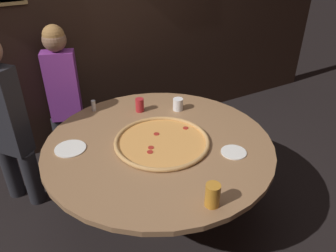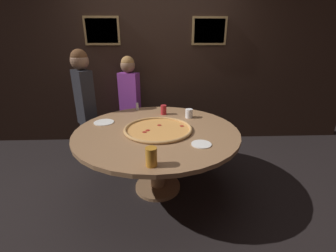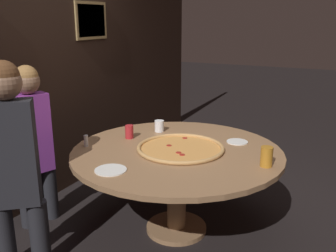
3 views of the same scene
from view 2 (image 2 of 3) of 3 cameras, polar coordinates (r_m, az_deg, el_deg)
ground_plane at (r=2.74m, az=-2.57°, el=-15.34°), size 24.00×24.00×0.00m
back_wall at (r=3.68m, az=-2.89°, el=16.02°), size 6.40×0.08×2.60m
dining_table at (r=2.43m, az=-2.81°, el=-3.40°), size 1.72×1.72×0.74m
giant_pizza at (r=2.35m, az=-2.52°, el=-0.78°), size 0.72×0.72×0.03m
drink_cup_near_left at (r=1.69m, az=-4.27°, el=-7.81°), size 0.09×0.09×0.15m
drink_cup_near_right at (r=2.73m, az=5.35°, el=3.20°), size 0.09×0.09×0.11m
drink_cup_centre_back at (r=2.84m, az=-1.14°, el=4.13°), size 0.07×0.07×0.12m
white_plate_beside_cup at (r=2.06m, az=8.47°, el=-4.58°), size 0.18×0.18×0.01m
white_plate_far_back at (r=2.67m, az=-15.95°, el=0.91°), size 0.23×0.23×0.01m
condiment_shaker at (r=3.06m, az=-7.80°, el=4.95°), size 0.04×0.04×0.10m
diner_side_left at (r=3.23m, az=-20.36°, el=6.09°), size 0.34×0.38×1.52m
diner_side_right at (r=3.50m, az=-9.69°, el=7.11°), size 0.37×0.25×1.41m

